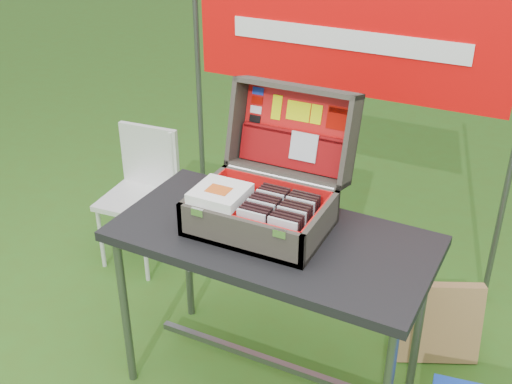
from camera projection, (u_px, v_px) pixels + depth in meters
The scene contains 84 objects.
table at pixel (271, 313), 2.70m from camera, with size 1.26×0.63×0.79m, color black, non-canonical shape.
table_top at pixel (272, 238), 2.52m from camera, with size 1.26×0.63×0.04m, color black.
table_leg_fl at pixel (125, 313), 2.73m from camera, with size 0.04×0.04×0.75m, color #59595B.
table_leg_bl at pixel (188, 253), 3.13m from camera, with size 0.04×0.04×0.75m, color #59595B.
table_leg_br at pixel (420, 320), 2.69m from camera, with size 0.04×0.04×0.75m, color #59595B.
table_brace at pixel (271, 361), 2.83m from camera, with size 1.11×0.03×0.03m, color #59595B.
suitcase at pixel (267, 168), 2.48m from camera, with size 0.53×0.54×0.49m, color brown, non-canonical shape.
suitcase_base_bottom at pixel (260, 226), 2.54m from camera, with size 0.53×0.38×0.02m, color brown.
suitcase_base_wall_front at pixel (239, 235), 2.38m from camera, with size 0.53×0.02×0.14m, color brown.
suitcase_base_wall_back at pixel (279, 194), 2.66m from camera, with size 0.53×0.02×0.14m, color brown.
suitcase_base_wall_left at pixel (204, 199), 2.61m from camera, with size 0.02×0.38×0.14m, color brown.
suitcase_base_wall_right at pixel (320, 228), 2.42m from camera, with size 0.02×0.38×0.14m, color brown.
suitcase_liner_floor at pixel (260, 223), 2.54m from camera, with size 0.49×0.33×0.01m, color red.
suitcase_latch_left at pixel (197, 212), 2.40m from camera, with size 0.05×0.01×0.03m, color silver.
suitcase_latch_right at pixel (280, 234), 2.27m from camera, with size 0.05×0.01×0.03m, color silver.
suitcase_hinge at pixel (280, 177), 2.63m from camera, with size 0.02×0.02×0.47m, color silver.
suitcase_lid_back at pixel (298, 129), 2.70m from camera, with size 0.53×0.38×0.02m, color brown.
suitcase_lid_rim_far at pixel (298, 87), 2.60m from camera, with size 0.53×0.02×0.14m, color brown.
suitcase_lid_rim_near at pixel (287, 172), 2.69m from camera, with size 0.53×0.02×0.14m, color brown.
suitcase_lid_rim_left at pixel (238, 120), 2.74m from camera, with size 0.02×0.38×0.14m, color brown.
suitcase_lid_rim_right at pixel (351, 142), 2.55m from camera, with size 0.02×0.38×0.14m, color brown.
suitcase_lid_liner at pixel (296, 129), 2.68m from camera, with size 0.48×0.33×0.01m, color red.
suitcase_liner_wall_front at pixel (241, 231), 2.38m from camera, with size 0.49×0.01×0.12m, color red.
suitcase_liner_wall_back at pixel (277, 193), 2.64m from camera, with size 0.49×0.01×0.12m, color red.
suitcase_liner_wall_left at pixel (207, 198), 2.60m from camera, with size 0.01×0.33×0.12m, color red.
suitcase_liner_wall_right at pixel (317, 225), 2.42m from camera, with size 0.01×0.33×0.12m, color red.
suitcase_lid_pocket at pixel (292, 150), 2.69m from camera, with size 0.47×0.15×0.03m, color maroon.
suitcase_pocket_edge at pixel (294, 133), 2.67m from camera, with size 0.46×0.02×0.02m, color maroon.
suitcase_pocket_cd at pixel (304, 147), 2.65m from camera, with size 0.12×0.12×0.01m, color silver.
lid_sticker_cc_a at pixel (258, 91), 2.72m from camera, with size 0.05×0.03×0.00m, color #1933B2.
lid_sticker_cc_b at pixel (257, 100), 2.73m from camera, with size 0.05×0.03×0.00m, color #A80800.
lid_sticker_cc_c at pixel (256, 110), 2.74m from camera, with size 0.05×0.03×0.00m, color white.
lid_sticker_cc_d at pixel (255, 119), 2.75m from camera, with size 0.05×0.03×0.00m, color black.
lid_card_neon_tall at pixel (277, 107), 2.70m from camera, with size 0.04×0.10×0.00m, color #DCF106.
lid_card_neon_main at pixel (298, 111), 2.66m from camera, with size 0.10×0.08×0.00m, color #DCF106.
lid_card_neon_small at pixel (316, 114), 2.63m from camera, with size 0.05×0.08×0.00m, color #DCF106.
lid_sticker_band at pixel (338, 118), 2.59m from camera, with size 0.09×0.09×0.00m, color #A80800.
lid_sticker_band_bar at pixel (339, 111), 2.58m from camera, with size 0.08×0.02×0.00m, color black.
cd_left_0 at pixel (251, 227), 2.38m from camera, with size 0.12×0.01×0.13m, color silver.
cd_left_1 at pixel (254, 225), 2.40m from camera, with size 0.12×0.01×0.13m, color black.
cd_left_2 at pixel (256, 222), 2.41m from camera, with size 0.12×0.01×0.13m, color black.
cd_left_3 at pixel (258, 220), 2.43m from camera, with size 0.12×0.01×0.13m, color black.
cd_left_4 at pixel (261, 217), 2.45m from camera, with size 0.12×0.01×0.13m, color silver.
cd_left_5 at pixel (263, 215), 2.46m from camera, with size 0.12×0.01×0.13m, color black.
cd_left_6 at pixel (265, 212), 2.48m from camera, with size 0.12×0.01×0.13m, color black.
cd_left_7 at pixel (268, 210), 2.49m from camera, with size 0.12×0.01×0.13m, color black.
cd_left_8 at pixel (270, 207), 2.51m from camera, with size 0.12×0.01×0.13m, color silver.
cd_left_9 at pixel (272, 205), 2.53m from camera, with size 0.12×0.01×0.13m, color black.
cd_left_10 at pixel (274, 203), 2.54m from camera, with size 0.12×0.01×0.13m, color black.
cd_left_11 at pixel (277, 200), 2.56m from camera, with size 0.12×0.01×0.13m, color black.
cd_right_0 at pixel (282, 236), 2.33m from camera, with size 0.12×0.01×0.13m, color silver.
cd_right_1 at pixel (285, 233), 2.35m from camera, with size 0.12×0.01×0.13m, color black.
cd_right_2 at pixel (287, 230), 2.36m from camera, with size 0.12×0.01×0.13m, color black.
cd_right_3 at pixel (289, 228), 2.38m from camera, with size 0.12×0.01×0.13m, color black.
cd_right_4 at pixel (291, 225), 2.40m from camera, with size 0.12×0.01×0.13m, color silver.
cd_right_5 at pixel (294, 222), 2.41m from camera, with size 0.12×0.01×0.13m, color black.
cd_right_6 at pixel (296, 220), 2.43m from camera, with size 0.12×0.01×0.13m, color black.
cd_right_7 at pixel (298, 217), 2.44m from camera, with size 0.12×0.01×0.13m, color black.
cd_right_8 at pixel (300, 215), 2.46m from camera, with size 0.12×0.01×0.13m, color silver.
cd_right_9 at pixel (302, 212), 2.48m from camera, with size 0.12×0.01×0.13m, color black.
cd_right_10 at pixel (304, 210), 2.49m from camera, with size 0.12×0.01×0.13m, color black.
cd_right_11 at pixel (306, 207), 2.51m from camera, with size 0.12×0.01×0.13m, color black.
songbook_0 at pixel (220, 197), 2.48m from camera, with size 0.20×0.20×0.01m, color white.
songbook_1 at pixel (220, 196), 2.48m from camera, with size 0.20×0.20×0.01m, color white.
songbook_2 at pixel (220, 195), 2.47m from camera, with size 0.20×0.20×0.01m, color white.
songbook_3 at pixel (220, 194), 2.47m from camera, with size 0.20×0.20×0.01m, color white.
songbook_4 at pixel (220, 193), 2.47m from camera, with size 0.20×0.20×0.01m, color white.
songbook_5 at pixel (220, 192), 2.47m from camera, with size 0.20×0.20×0.01m, color white.
songbook_6 at pixel (220, 191), 2.46m from camera, with size 0.20×0.20×0.01m, color white.
songbook_7 at pixel (220, 189), 2.46m from camera, with size 0.20×0.20×0.01m, color white.
songbook_graphic at pixel (219, 190), 2.45m from camera, with size 0.09×0.07×0.00m, color #D85919.
chair at pixel (136, 201), 3.55m from camera, with size 0.35×0.39×0.77m, color silver, non-canonical shape.
chair_seat at pixel (135, 200), 3.54m from camera, with size 0.35×0.35×0.03m, color silver.
chair_backrest at pixel (150, 157), 3.58m from camera, with size 0.35×0.03×0.37m, color silver.
chair_leg_fl at pixel (101, 237), 3.58m from camera, with size 0.02×0.02×0.40m, color silver.
chair_leg_fr at pixel (145, 250), 3.46m from camera, with size 0.02×0.02×0.40m, color silver.
chair_leg_bl at pixel (133, 212), 3.81m from camera, with size 0.02×0.02×0.40m, color silver.
chair_leg_br at pixel (175, 224), 3.70m from camera, with size 0.02×0.02×0.40m, color silver.
chair_upright_left at pixel (128, 153), 3.64m from camera, with size 0.02×0.02×0.37m, color silver.
chair_upright_right at pixel (173, 163), 3.53m from camera, with size 0.02×0.02×0.37m, color silver.
cardboard_box at pixel (440, 323), 2.94m from camera, with size 0.37×0.06×0.39m, color #A38048.
banner_post_left at pixel (199, 99), 3.65m from camera, with size 0.03×0.03×1.70m, color #59595B.
banner at pixel (346, 39), 3.09m from camera, with size 1.60×0.01×0.55m, color red.
banner_text at pixel (345, 40), 3.08m from camera, with size 1.20×0.00×0.10m, color white.
Camera 1 is at (0.96, -1.86, 2.14)m, focal length 45.00 mm.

